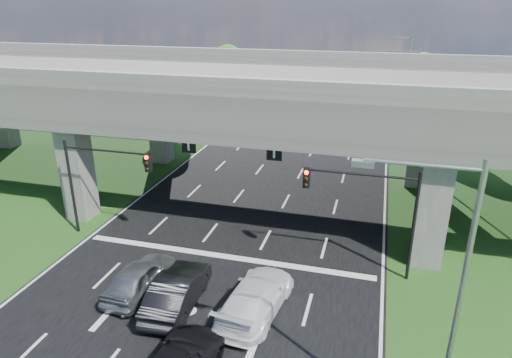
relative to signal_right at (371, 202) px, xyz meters
The scene contains 18 objects.
ground 9.71m from the signal_right, 153.26° to the right, with size 160.00×160.00×0.00m, color #234917.
road 10.74m from the signal_right, 142.25° to the left, with size 18.00×120.00×0.03m, color black.
overpass 11.84m from the signal_right, 134.16° to the left, with size 80.00×15.00×10.00m.
warehouse 45.97m from the signal_right, 137.44° to the left, with size 20.00×10.00×4.00m, color #9E9E99.
signal_right is the anchor object (origin of this frame).
signal_left 15.65m from the signal_right, behind, with size 5.76×0.54×6.00m.
streetlight_near 10.33m from the signal_right, 77.12° to the right, with size 3.38×0.25×10.00m.
streetlight_far 20.25m from the signal_right, 83.53° to the left, with size 3.38×0.25×10.00m.
streetlight_beyond 36.17m from the signal_right, 86.39° to the left, with size 3.38×0.25×10.00m.
tree_left_near 31.01m from the signal_right, 134.63° to the left, with size 4.50×4.50×7.80m.
tree_left_mid 38.96m from the signal_right, 129.50° to the left, with size 3.91×3.90×6.76m.
tree_left_far 43.37m from the signal_right, 118.63° to the left, with size 4.80×4.80×8.32m.
tree_right_near 24.62m from the signal_right, 77.76° to the left, with size 4.20×4.20×7.28m.
tree_right_mid 33.10m from the signal_right, 75.62° to the left, with size 3.91×3.90×6.76m.
tree_right_far 40.29m from the signal_right, 83.99° to the left, with size 4.50×4.50×7.80m.
car_silver 12.20m from the signal_right, 156.34° to the right, with size 1.94×4.82×1.64m, color #A3A6AA.
car_dark 10.52m from the signal_right, 147.74° to the right, with size 1.81×5.20×1.71m, color black.
car_white 7.51m from the signal_right, 134.80° to the right, with size 2.33×5.73×1.66m, color white.
Camera 1 is at (7.81, -17.90, 13.67)m, focal length 32.00 mm.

